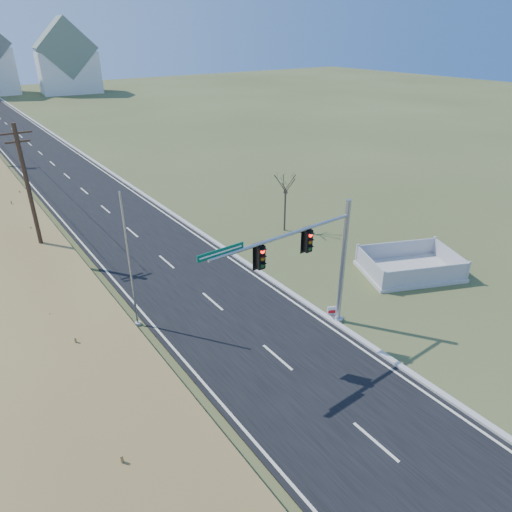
{
  "coord_description": "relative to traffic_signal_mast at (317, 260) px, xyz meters",
  "views": [
    {
      "loc": [
        -10.67,
        -15.31,
        13.92
      ],
      "look_at": [
        1.48,
        1.82,
        3.4
      ],
      "focal_mm": 32.0,
      "sensor_mm": 36.0,
      "label": 1
    }
  ],
  "objects": [
    {
      "name": "flagpole",
      "position": [
        -6.96,
        5.84,
        -1.28
      ],
      "size": [
        0.33,
        0.33,
        7.31
      ],
      "color": "#B7B5AD",
      "rests_on": "ground"
    },
    {
      "name": "curb",
      "position": [
        1.49,
        51.46,
        -4.11
      ],
      "size": [
        0.3,
        180.0,
        0.18
      ],
      "primitive_type": "cube",
      "color": "#B2AFA8",
      "rests_on": "ground"
    },
    {
      "name": "utility_pole_near",
      "position": [
        -9.16,
        16.46,
        0.48
      ],
      "size": [
        1.8,
        0.26,
        9.0
      ],
      "color": "#422D1E",
      "rests_on": "ground"
    },
    {
      "name": "bare_tree",
      "position": [
        7.08,
        11.18,
        -0.38
      ],
      "size": [
        1.79,
        1.79,
        4.74
      ],
      "color": "#4C3F33",
      "rests_on": "ground"
    },
    {
      "name": "open_sign",
      "position": [
        1.84,
        0.54,
        -3.88
      ],
      "size": [
        0.46,
        0.27,
        0.61
      ],
      "rotation": [
        0.0,
        0.0,
        -0.47
      ],
      "color": "white",
      "rests_on": "ground"
    },
    {
      "name": "ground",
      "position": [
        -2.66,
        1.46,
        -4.2
      ],
      "size": [
        260.0,
        260.0,
        0.0
      ],
      "primitive_type": "plane",
      "color": "#444C25",
      "rests_on": "ground"
    },
    {
      "name": "fence_enclosure",
      "position": [
        9.29,
        1.28,
        -3.93
      ],
      "size": [
        6.94,
        5.96,
        1.33
      ],
      "rotation": [
        0.0,
        0.0,
        -0.4
      ],
      "color": "#B7B5AD",
      "rests_on": "ground"
    },
    {
      "name": "traffic_signal_mast",
      "position": [
        0.0,
        0.0,
        0.0
      ],
      "size": [
        8.51,
        0.64,
        6.77
      ],
      "rotation": [
        0.0,
        0.0,
        0.04
      ],
      "color": "#9EA0A5",
      "rests_on": "ground"
    },
    {
      "name": "road",
      "position": [
        -2.66,
        51.46,
        -4.17
      ],
      "size": [
        8.0,
        180.0,
        0.06
      ],
      "primitive_type": "cube",
      "color": "black",
      "rests_on": "ground"
    },
    {
      "name": "condo_ne",
      "position": [
        17.34,
        105.46,
        2.64
      ],
      "size": [
        14.12,
        10.51,
        16.52
      ],
      "rotation": [
        0.0,
        0.0,
        -0.1
      ],
      "color": "silver",
      "rests_on": "ground"
    }
  ]
}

